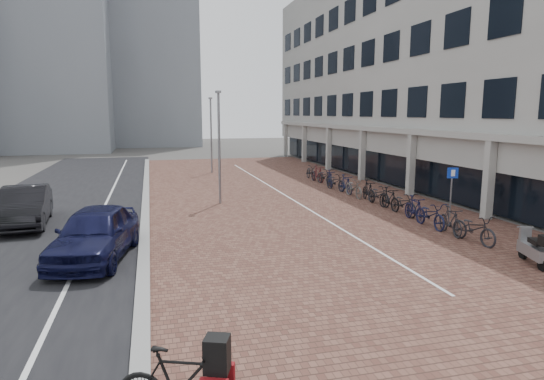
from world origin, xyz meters
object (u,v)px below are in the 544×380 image
(scooter_front, at_px, (534,248))
(parking_sign, at_px, (452,185))
(car_navy, at_px, (95,233))
(car_dark, at_px, (25,206))

(scooter_front, height_order, parking_sign, parking_sign)
(car_navy, xyz_separation_m, car_dark, (-3.18, 5.31, -0.04))
(car_navy, relative_size, parking_sign, 2.21)
(car_navy, bearing_deg, parking_sign, 19.61)
(car_navy, relative_size, car_dark, 1.02)
(car_dark, xyz_separation_m, scooter_front, (15.62, -9.19, -0.24))
(car_navy, distance_m, parking_sign, 14.19)
(car_navy, distance_m, car_dark, 6.19)
(car_dark, distance_m, parking_sign, 17.47)
(car_dark, height_order, parking_sign, parking_sign)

